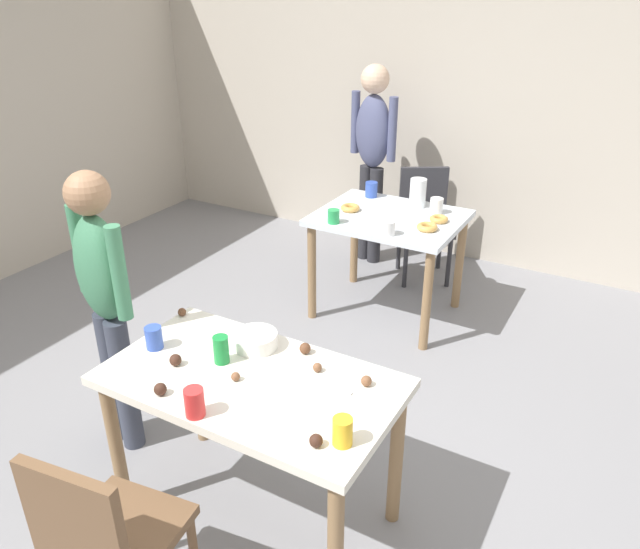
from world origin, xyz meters
TOP-DOWN VIEW (x-y plane):
  - ground_plane at (0.00, 0.00)m, footprint 6.40×6.40m
  - wall_back at (0.00, 3.20)m, footprint 6.40×0.10m
  - dining_table_near at (0.04, -0.10)m, footprint 1.21×0.67m
  - dining_table_far at (-0.23, 1.90)m, footprint 0.97×0.78m
  - chair_near_table at (-0.08, -0.82)m, footprint 0.45×0.45m
  - chair_far_table at (-0.24, 2.64)m, footprint 0.55×0.55m
  - person_girl_near at (-0.84, -0.03)m, footprint 0.45×0.28m
  - person_adult_far at (-0.73, 2.68)m, footprint 0.45×0.28m
  - mixing_bowl at (-0.07, 0.10)m, footprint 0.19×0.19m
  - soda_can at (-0.13, -0.07)m, footprint 0.07×0.07m
  - fork_near at (0.36, -0.00)m, footprint 0.17×0.02m
  - cup_near_0 at (-0.00, -0.39)m, footprint 0.07×0.07m
  - cup_near_1 at (0.55, -0.26)m, footprint 0.07×0.07m
  - cup_near_2 at (-0.45, -0.12)m, footprint 0.07×0.07m
  - cake_ball_0 at (0.47, 0.08)m, footprint 0.04×0.04m
  - cake_ball_1 at (0.47, -0.32)m, footprint 0.05×0.05m
  - cake_ball_2 at (-0.20, -0.36)m, footprint 0.05×0.05m
  - cake_ball_3 at (0.25, 0.07)m, footprint 0.04×0.04m
  - cake_ball_4 at (-0.54, 0.15)m, footprint 0.04×0.04m
  - cake_ball_5 at (0.14, 0.16)m, footprint 0.05×0.05m
  - cake_ball_6 at (-0.00, -0.15)m, footprint 0.04×0.04m
  - cake_ball_7 at (-0.28, -0.18)m, footprint 0.05×0.05m
  - pitcher_far at (-0.13, 2.16)m, footprint 0.11×0.11m
  - cup_far_0 at (-0.09, 1.58)m, footprint 0.09×0.09m
  - cup_far_1 at (0.04, 2.09)m, footprint 0.09×0.09m
  - cup_far_2 at (-0.50, 2.19)m, footprint 0.09×0.09m
  - cup_far_3 at (-0.49, 1.59)m, footprint 0.08×0.08m
  - donut_far_0 at (-0.50, 1.85)m, footprint 0.13×0.13m
  - donut_far_1 at (0.11, 1.95)m, footprint 0.12×0.12m
  - donut_far_2 at (0.09, 1.77)m, footprint 0.13×0.13m

SIDE VIEW (x-z plane):
  - ground_plane at x=0.00m, z-range 0.00..0.00m
  - chair_near_table at x=-0.08m, z-range 0.06..0.93m
  - chair_far_table at x=-0.24m, z-range 0.06..0.93m
  - dining_table_far at x=-0.23m, z-range 0.26..1.01m
  - dining_table_near at x=0.04m, z-range 0.27..1.02m
  - fork_near at x=0.36m, z-range 0.75..0.76m
  - donut_far_1 at x=0.11m, z-range 0.75..0.79m
  - cake_ball_6 at x=0.00m, z-range 0.75..0.79m
  - cake_ball_3 at x=0.25m, z-range 0.75..0.79m
  - donut_far_0 at x=-0.50m, z-range 0.75..0.79m
  - donut_far_2 at x=0.09m, z-range 0.75..0.79m
  - cake_ball_4 at x=-0.54m, z-range 0.75..0.79m
  - cake_ball_0 at x=0.47m, z-range 0.75..0.79m
  - cake_ball_1 at x=0.47m, z-range 0.75..0.80m
  - cake_ball_5 at x=0.14m, z-range 0.75..0.80m
  - cake_ball_2 at x=-0.20m, z-range 0.75..0.80m
  - cake_ball_7 at x=-0.28m, z-range 0.75..0.80m
  - mixing_bowl at x=-0.07m, z-range 0.75..0.82m
  - cup_far_0 at x=-0.09m, z-range 0.75..0.84m
  - cup_far_3 at x=-0.49m, z-range 0.75..0.84m
  - cup_near_2 at x=-0.45m, z-range 0.75..0.85m
  - cup_near_1 at x=0.55m, z-range 0.75..0.86m
  - cup_far_1 at x=0.04m, z-range 0.75..0.86m
  - cup_far_2 at x=-0.50m, z-range 0.75..0.86m
  - cup_near_0 at x=0.00m, z-range 0.75..0.86m
  - soda_can at x=-0.13m, z-range 0.75..0.87m
  - pitcher_far at x=-0.13m, z-range 0.75..0.95m
  - person_girl_near at x=-0.84m, z-range 0.14..1.61m
  - person_adult_far at x=-0.73m, z-range 0.17..1.79m
  - wall_back at x=0.00m, z-range 0.00..2.60m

